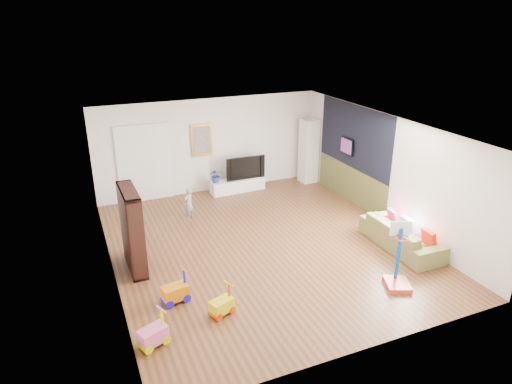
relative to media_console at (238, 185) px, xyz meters
name	(u,v)px	position (x,y,z in m)	size (l,w,h in m)	color
floor	(263,245)	(-0.66, -3.34, -0.19)	(6.50, 7.50, 0.00)	brown
ceiling	(264,128)	(-0.66, -3.34, 2.51)	(6.50, 7.50, 0.00)	white
wall_back	(210,146)	(-0.66, 0.41, 1.16)	(6.50, 0.00, 2.70)	silver
wall_front	(368,276)	(-0.66, -7.09, 1.16)	(6.50, 0.00, 2.70)	white
wall_left	(107,214)	(-3.91, -3.34, 1.16)	(0.00, 7.50, 2.70)	white
wall_right	(386,170)	(2.59, -3.34, 1.16)	(0.00, 7.50, 2.70)	white
navy_accent	(354,137)	(2.57, -1.94, 1.66)	(0.01, 3.20, 1.70)	black
olive_wainscot	(350,185)	(2.57, -1.94, 0.31)	(0.01, 3.20, 1.00)	brown
doorway	(144,164)	(-2.56, 0.37, 0.86)	(1.45, 0.06, 2.10)	white
painting_back	(202,140)	(-0.91, 0.37, 1.36)	(0.62, 0.06, 0.92)	gold
artwork_right	(347,146)	(2.51, -1.74, 1.36)	(0.04, 0.56, 0.46)	#7F3F8C
media_console	(238,185)	(0.00, 0.00, 0.00)	(1.61, 0.40, 0.38)	white
tall_cabinet	(309,151)	(2.30, -0.07, 0.79)	(0.46, 0.46, 1.95)	white
bookshelf	(132,230)	(-3.47, -3.19, 0.67)	(0.31, 1.18, 1.72)	black
sofa	(401,235)	(2.12, -4.65, 0.12)	(2.08, 0.81, 0.61)	olive
basketball_hoop	(401,257)	(1.04, -5.88, 0.46)	(0.45, 0.54, 1.30)	red
ride_on_yellow	(221,301)	(-2.35, -5.37, 0.09)	(0.41, 0.26, 0.55)	#D6C70B
ride_on_orange	(175,287)	(-3.00, -4.70, 0.12)	(0.47, 0.29, 0.62)	orange
ride_on_pink	(152,330)	(-3.60, -5.70, 0.11)	(0.45, 0.28, 0.60)	pink
child	(189,203)	(-1.81, -1.30, 0.23)	(0.30, 0.20, 0.83)	gray
tv	(244,167)	(0.23, 0.02, 0.53)	(1.17, 0.15, 0.67)	black
vase_plant	(216,175)	(-0.65, -0.02, 0.40)	(0.38, 0.33, 0.42)	navy
pillow_left	(429,238)	(2.33, -5.24, 0.29)	(0.10, 0.37, 0.37)	red
pillow_center	(409,226)	(2.32, -4.62, 0.29)	(0.11, 0.41, 0.41)	white
pillow_right	(393,217)	(2.33, -4.07, 0.29)	(0.09, 0.35, 0.35)	#C52251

